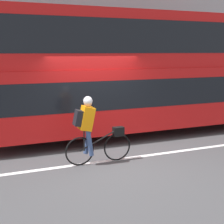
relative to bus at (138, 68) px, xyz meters
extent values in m
plane|color=#424244|center=(-1.86, -2.39, -2.09)|extent=(80.00, 80.00, 0.00)
cube|color=silver|center=(-1.86, -2.25, -2.09)|extent=(50.00, 0.14, 0.01)
cube|color=gray|center=(-1.86, 2.95, -2.03)|extent=(60.00, 2.12, 0.13)
cube|color=#9E9EA3|center=(-1.86, 4.16, 1.95)|extent=(60.00, 0.30, 8.08)
cylinder|color=black|center=(3.04, 0.00, -1.55)|extent=(1.08, 0.30, 1.08)
cylinder|color=black|center=(-3.04, 0.00, -1.55)|extent=(1.08, 0.30, 1.08)
cube|color=red|center=(0.00, 0.00, -0.86)|extent=(9.82, 2.45, 1.82)
cube|color=black|center=(0.00, 0.00, -0.64)|extent=(9.43, 2.47, 0.80)
cube|color=red|center=(0.00, 0.00, 0.85)|extent=(9.82, 2.35, 1.61)
cube|color=black|center=(0.00, 0.00, 0.93)|extent=(9.43, 2.37, 0.90)
torus|color=black|center=(-1.64, -2.29, -1.75)|extent=(0.69, 0.04, 0.69)
torus|color=black|center=(-2.59, -2.29, -1.75)|extent=(0.69, 0.04, 0.69)
cylinder|color=black|center=(-2.12, -2.29, -1.53)|extent=(0.96, 0.03, 0.47)
cylinder|color=black|center=(-2.47, -2.29, -1.50)|extent=(0.03, 0.03, 0.50)
cube|color=black|center=(-1.61, -2.29, -1.37)|extent=(0.26, 0.16, 0.22)
cube|color=orange|center=(-2.41, -2.29, -0.98)|extent=(0.37, 0.32, 0.58)
cube|color=black|center=(-2.61, -2.29, -0.96)|extent=(0.21, 0.26, 0.38)
cylinder|color=#384C7A|center=(-2.37, -2.20, -1.55)|extent=(0.21, 0.11, 0.62)
cylinder|color=#384C7A|center=(-2.37, -2.38, -1.55)|extent=(0.19, 0.11, 0.62)
sphere|color=tan|center=(-2.37, -2.29, -0.62)|extent=(0.19, 0.19, 0.19)
sphere|color=silver|center=(-2.37, -2.29, -0.58)|extent=(0.21, 0.21, 0.21)
camera|label=1|loc=(-4.41, -9.01, 0.53)|focal=50.00mm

